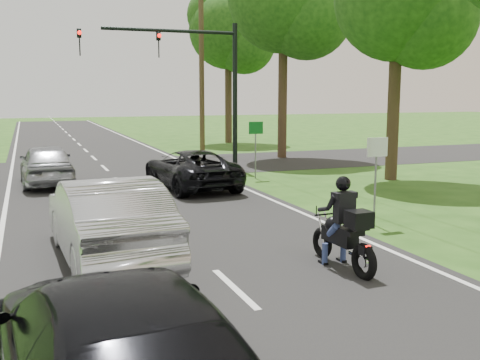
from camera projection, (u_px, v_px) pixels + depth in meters
name	position (u px, v px, depth m)	size (l,w,h in m)	color
ground	(235.00, 289.00, 9.14)	(140.00, 140.00, 0.00)	#254B15
road	(129.00, 191.00, 18.37)	(8.00, 100.00, 0.01)	black
cross_road	(105.00, 168.00, 23.91)	(60.00, 7.00, 0.01)	black
motorcycle_rider	(344.00, 232.00, 10.10)	(0.56, 2.00, 1.72)	black
dark_suv	(191.00, 169.00, 18.74)	(2.14, 4.65, 1.29)	black
silver_sedan	(107.00, 219.00, 10.57)	(1.68, 4.83, 1.59)	silver
silver_suv	(47.00, 164.00, 19.44)	(1.70, 4.21, 1.44)	gray
dark_car_behind	(115.00, 351.00, 5.26)	(2.11, 5.18, 1.50)	black
traffic_signal	(192.00, 69.00, 22.61)	(6.38, 0.44, 6.00)	black
utility_pole_far	(202.00, 58.00, 30.86)	(1.60, 0.28, 10.00)	brown
sign_white	(377.00, 160.00, 13.30)	(0.55, 0.07, 2.12)	slate
sign_green	(256.00, 136.00, 20.76)	(0.55, 0.07, 2.12)	slate
tree_row_c	(407.00, 5.00, 19.74)	(4.80, 4.65, 8.76)	#332316
tree_row_d	(292.00, 3.00, 26.68)	(5.76, 5.58, 10.45)	#332316
tree_row_e	(234.00, 34.00, 35.23)	(5.28, 5.12, 9.61)	#332316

